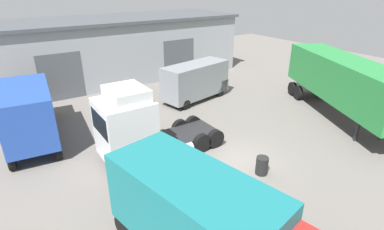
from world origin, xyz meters
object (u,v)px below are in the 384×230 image
at_px(box_truck_black, 28,110).
at_px(oil_drum, 262,166).
at_px(box_truck_red, 213,228).
at_px(tractor_unit_white, 136,128).
at_px(delivery_van_grey, 197,80).
at_px(container_trailer_green, 343,81).

distance_m(box_truck_black, oil_drum, 12.92).
relative_size(box_truck_red, oil_drum, 9.00).
distance_m(tractor_unit_white, box_truck_black, 6.73).
xyz_separation_m(box_truck_black, oil_drum, (8.48, -9.64, -1.45)).
bearing_deg(delivery_van_grey, tractor_unit_white, -154.75).
bearing_deg(tractor_unit_white, oil_drum, 135.55).
relative_size(tractor_unit_white, delivery_van_grey, 1.10).
height_order(box_truck_red, delivery_van_grey, box_truck_red).
bearing_deg(box_truck_black, delivery_van_grey, -82.73).
xyz_separation_m(box_truck_red, delivery_van_grey, (8.28, 12.91, -0.32)).
distance_m(tractor_unit_white, delivery_van_grey, 9.39).
relative_size(container_trailer_green, box_truck_black, 1.48).
height_order(container_trailer_green, oil_drum, container_trailer_green).
bearing_deg(delivery_van_grey, box_truck_red, -134.50).
relative_size(tractor_unit_white, box_truck_red, 0.80).
height_order(tractor_unit_white, container_trailer_green, tractor_unit_white).
height_order(box_truck_red, box_truck_black, box_truck_black).
xyz_separation_m(container_trailer_green, delivery_van_grey, (-5.95, 8.03, -1.01)).
distance_m(container_trailer_green, oil_drum, 9.45).
height_order(tractor_unit_white, delivery_van_grey, tractor_unit_white).
bearing_deg(oil_drum, tractor_unit_white, 135.94).
bearing_deg(oil_drum, delivery_van_grey, 72.85).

